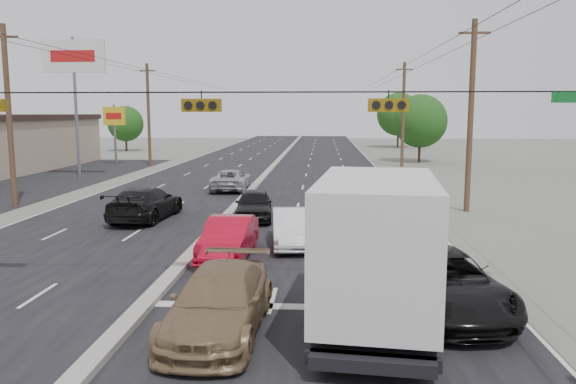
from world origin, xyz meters
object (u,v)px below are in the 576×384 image
utility_pole_left_c (149,114)px  oncoming_near (146,203)px  utility_pole_right_c (403,114)px  utility_pole_right_b (471,115)px  tree_left_far (126,124)px  pole_sign_far (114,121)px  red_sedan (229,238)px  utility_pole_left_b (9,115)px  queue_car_a (254,205)px  tree_right_mid (420,121)px  black_suv (442,282)px  queue_car_e (393,201)px  tan_sedan (219,303)px  pole_sign_billboard (74,65)px  tree_right_far (398,114)px  box_truck (377,249)px  queue_car_c (359,200)px  queue_car_b (292,228)px  oncoming_far (231,180)px

utility_pole_left_c → oncoming_near: bearing=-73.2°
utility_pole_right_c → utility_pole_right_b: bearing=-90.0°
tree_left_far → pole_sign_far: bearing=-73.3°
red_sedan → utility_pole_left_b: bearing=145.2°
queue_car_a → tree_left_far: bearing=110.7°
tree_right_mid → pole_sign_far: bearing=-170.8°
pole_sign_far → utility_pole_left_c: bearing=0.0°
utility_pole_right_b → black_suv: 16.73m
red_sedan → queue_car_e: size_ratio=1.03×
tree_right_mid → red_sedan: tree_right_mid is taller
tan_sedan → pole_sign_billboard: bearing=121.0°
utility_pole_left_c → tree_right_far: (28.50, 30.00, -0.15)m
tree_right_far → tan_sedan: (-13.66, -72.36, -4.20)m
utility_pole_left_c → box_truck: utility_pole_left_c is taller
utility_pole_right_b → tree_right_mid: size_ratio=1.40×
queue_car_c → pole_sign_far: bearing=132.2°
tree_right_far → queue_car_b: (-12.41, -63.39, -4.25)m
utility_pole_left_b → utility_pole_right_b: (25.00, 0.00, 0.00)m
utility_pole_right_c → queue_car_b: utility_pole_right_c is taller
pole_sign_far → black_suv: size_ratio=1.06×
queue_car_b → oncoming_far: bearing=101.7°
tree_left_far → box_truck: size_ratio=0.80×
tree_right_mid → tree_right_far: 25.03m
utility_pole_left_c → oncoming_far: 21.36m
box_truck → queue_car_a: bearing=115.6°
queue_car_a → oncoming_far: 10.68m
pole_sign_far → red_sedan: (17.40, -35.39, -3.68)m
tan_sedan → red_sedan: (-0.94, 6.97, -0.02)m
utility_pole_left_c → pole_sign_billboard: pole_sign_billboard is taller
tree_right_far → queue_car_e: bearing=-97.6°
utility_pole_left_c → queue_car_c: size_ratio=2.01×
utility_pole_right_b → queue_car_b: utility_pole_right_b is taller
utility_pole_right_b → queue_car_b: size_ratio=2.32×
utility_pole_left_c → tan_sedan: bearing=-70.7°
pole_sign_billboard → box_truck: size_ratio=1.44×
red_sedan → queue_car_e: 11.45m
utility_pole_right_b → queue_car_b: (-8.91, -8.39, -4.40)m
tree_right_far → black_suv: bearing=-96.5°
utility_pole_left_c → black_suv: utility_pole_left_c is taller
queue_car_b → utility_pole_left_b: bearing=146.5°
tree_right_mid → tree_right_far: (1.00, 25.00, 0.62)m
queue_car_c → tan_sedan: bearing=-103.8°
pole_sign_billboard → queue_car_e: pole_sign_billboard is taller
tree_left_far → tree_right_far: (38.00, 10.00, 1.24)m
utility_pole_right_c → queue_car_c: utility_pole_right_c is taller
tree_right_far → black_suv: 71.10m
utility_pole_left_b → box_truck: (18.63, -16.54, -3.18)m
queue_car_a → utility_pole_left_b: bearing=162.5°
pole_sign_far → box_truck: 47.13m
tan_sedan → oncoming_near: size_ratio=0.93×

